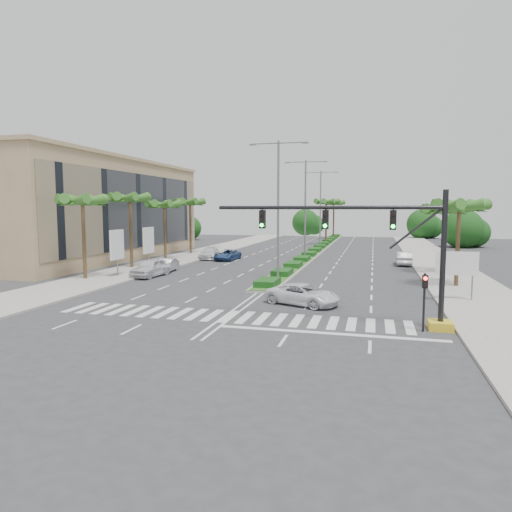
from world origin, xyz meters
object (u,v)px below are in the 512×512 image
at_px(car_right, 404,258).
at_px(car_crossing, 303,294).
at_px(car_parked_b, 166,265).
at_px(car_parked_c, 227,255).
at_px(car_parked_d, 210,253).
at_px(car_parked_a, 151,268).

bearing_deg(car_right, car_crossing, 73.01).
bearing_deg(car_parked_b, car_parked_c, 71.54).
bearing_deg(car_parked_b, car_parked_d, 84.50).
relative_size(car_parked_b, car_crossing, 0.81).
bearing_deg(car_crossing, car_parked_b, 74.58).
relative_size(car_parked_c, car_parked_d, 0.95).
xyz_separation_m(car_parked_b, car_parked_c, (2.64, 11.45, -0.01)).
xyz_separation_m(car_parked_d, car_crossing, (15.49, -24.38, -0.03)).
relative_size(car_parked_a, car_right, 1.06).
distance_m(car_parked_c, car_parked_d, 2.77).
bearing_deg(car_parked_d, car_parked_a, -97.03).
bearing_deg(car_parked_c, car_crossing, -56.84).
height_order(car_parked_b, car_right, car_right).
distance_m(car_parked_c, car_crossing, 26.83).
distance_m(car_parked_a, car_parked_d, 15.58).
bearing_deg(car_crossing, car_right, 4.69).
bearing_deg(car_right, car_parked_b, 27.69).
relative_size(car_parked_c, car_right, 1.02).
height_order(car_parked_c, car_right, car_right).
xyz_separation_m(car_parked_b, car_parked_d, (0.00, 12.28, 0.05)).
bearing_deg(car_parked_c, car_right, 5.23).
bearing_deg(car_right, car_parked_a, 33.80).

